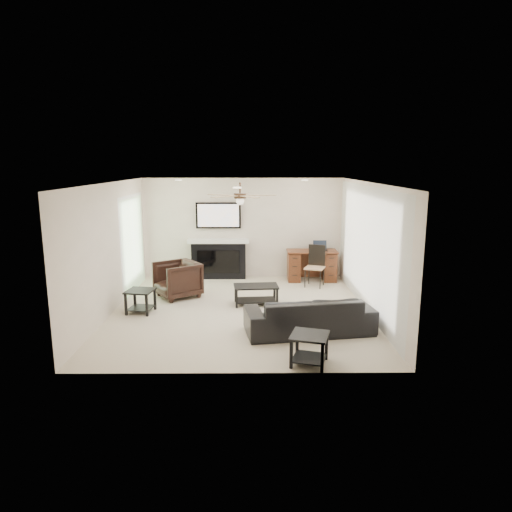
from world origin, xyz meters
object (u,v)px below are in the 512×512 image
Objects in this scene: armchair at (177,279)px; desk at (312,266)px; coffee_table at (256,295)px; sofa at (309,315)px; fireplace_unit at (218,241)px.

armchair reaches higher than desk.
desk is at bearing 79.63° from armchair.
coffee_table is 2.38m from desk.
desk is (3.09, 1.38, -0.01)m from armchair.
armchair is at bearing -155.96° from desk.
fireplace_unit is (-1.82, 3.78, 0.64)m from sofa.
fireplace_unit reaches higher than armchair.
sofa is 1.77× the size of desk.
fireplace_unit reaches higher than sofa.
fireplace_unit is at bearing 107.98° from coffee_table.
armchair is 0.95× the size of coffee_table.
coffee_table is 2.49m from fireplace_unit.
desk is (0.49, 3.53, 0.06)m from sofa.
sofa is at bearing -64.32° from fireplace_unit.
fireplace_unit is 1.57× the size of desk.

